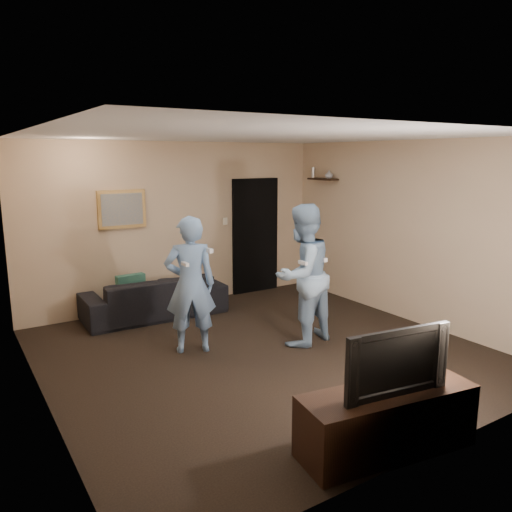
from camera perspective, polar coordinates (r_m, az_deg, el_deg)
ground at (r=6.26m, az=0.82°, el=-10.92°), size 5.00×5.00×0.00m
ceiling at (r=5.80m, az=0.89°, el=13.59°), size 5.00×5.00×0.04m
wall_back at (r=8.08m, az=-8.94°, el=3.56°), size 5.00×0.04×2.60m
wall_front at (r=4.09m, az=20.47°, el=-4.56°), size 5.00×0.04×2.60m
wall_left at (r=5.01m, az=-23.83°, el=-2.00°), size 0.04×5.00×2.60m
wall_right at (r=7.54m, az=16.96°, el=2.67°), size 0.04×5.00×2.60m
sofa at (r=7.66m, az=-11.52°, el=-4.56°), size 2.11×0.86×0.61m
throw_pillow at (r=7.50m, az=-14.10°, el=-3.63°), size 0.42×0.16×0.41m
painting_frame at (r=7.71m, az=-15.09°, el=5.19°), size 0.72×0.05×0.57m
painting_canvas at (r=7.68m, az=-15.03°, el=5.18°), size 0.62×0.01×0.47m
doorway at (r=8.77m, az=-0.08°, el=2.32°), size 0.90×0.06×2.00m
light_switch at (r=8.43m, az=-3.55°, el=4.00°), size 0.08×0.02×0.12m
wall_shelf at (r=8.68m, az=7.64°, el=8.71°), size 0.20×0.60×0.03m
shelf_vase at (r=8.56m, az=8.34°, el=9.21°), size 0.17×0.17×0.14m
shelf_figurine at (r=8.88m, az=6.54°, el=9.47°), size 0.06×0.06×0.18m
tv_console at (r=4.42m, az=14.71°, el=-17.78°), size 1.55×0.70×0.53m
television at (r=4.18m, az=15.09°, el=-11.25°), size 0.97×0.27×0.55m
wii_player_left at (r=6.10m, az=-7.52°, el=-3.27°), size 0.72×0.59×1.69m
wii_player_right at (r=6.32m, az=5.29°, el=-2.18°), size 1.01×0.86×1.80m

